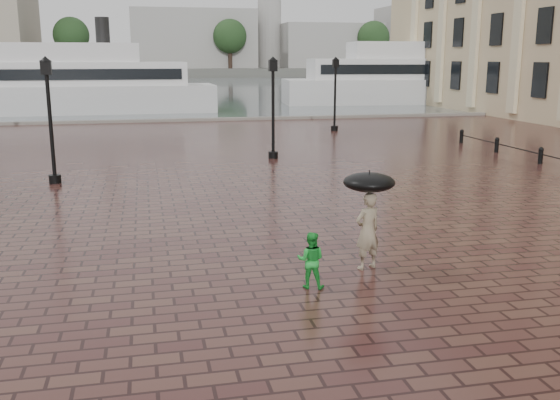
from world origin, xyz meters
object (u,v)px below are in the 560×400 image
street_lamps (169,103)px  adult_pedestrian (368,231)px  child_pedestrian (311,260)px  ferry_far (409,78)px  ferry_near (70,85)px

street_lamps → adult_pedestrian: bearing=-79.8°
street_lamps → child_pedestrian: bearing=-84.5°
street_lamps → ferry_far: size_ratio=0.84×
child_pedestrian → ferry_far: bearing=-93.8°
adult_pedestrian → child_pedestrian: adult_pedestrian is taller
adult_pedestrian → child_pedestrian: (-1.49, -0.86, -0.28)m
street_lamps → ferry_far: 37.73m
street_lamps → child_pedestrian: 19.98m
street_lamps → adult_pedestrian: 19.32m
ferry_near → ferry_far: (32.02, 4.83, 0.15)m
child_pedestrian → ferry_near: size_ratio=0.05×
ferry_near → ferry_far: 32.38m
adult_pedestrian → ferry_near: 43.69m
adult_pedestrian → ferry_far: 51.95m
child_pedestrian → ferry_near: 44.21m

